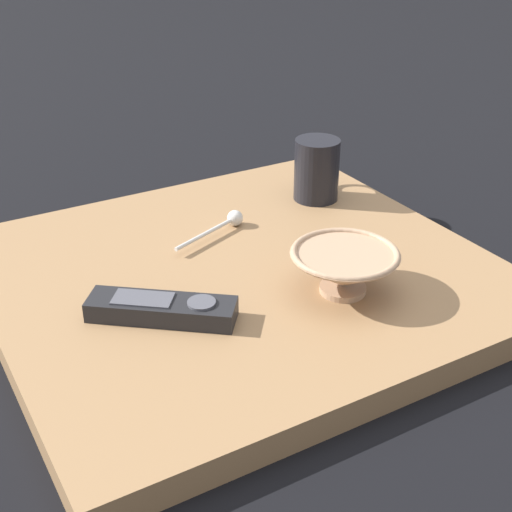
{
  "coord_description": "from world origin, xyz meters",
  "views": [
    {
      "loc": [
        -0.73,
        0.4,
        0.5
      ],
      "look_at": [
        -0.02,
        -0.01,
        0.06
      ],
      "focal_mm": 49.98,
      "sensor_mm": 36.0,
      "label": 1
    }
  ],
  "objects_px": {
    "coffee_mug": "(317,169)",
    "teaspoon": "(228,222)",
    "cereal_bowl": "(344,268)",
    "tv_remote_near": "(162,309)"
  },
  "relations": [
    {
      "from": "cereal_bowl",
      "to": "coffee_mug",
      "type": "height_order",
      "value": "coffee_mug"
    },
    {
      "from": "teaspoon",
      "to": "tv_remote_near",
      "type": "distance_m",
      "value": 0.25
    },
    {
      "from": "teaspoon",
      "to": "tv_remote_near",
      "type": "height_order",
      "value": "tv_remote_near"
    },
    {
      "from": "coffee_mug",
      "to": "tv_remote_near",
      "type": "relative_size",
      "value": 0.59
    },
    {
      "from": "cereal_bowl",
      "to": "coffee_mug",
      "type": "bearing_deg",
      "value": -27.7
    },
    {
      "from": "coffee_mug",
      "to": "teaspoon",
      "type": "distance_m",
      "value": 0.18
    },
    {
      "from": "teaspoon",
      "to": "tv_remote_near",
      "type": "xyz_separation_m",
      "value": [
        -0.17,
        0.18,
        0.0
      ]
    },
    {
      "from": "cereal_bowl",
      "to": "tv_remote_near",
      "type": "relative_size",
      "value": 0.81
    },
    {
      "from": "teaspoon",
      "to": "tv_remote_near",
      "type": "relative_size",
      "value": 0.78
    },
    {
      "from": "cereal_bowl",
      "to": "tv_remote_near",
      "type": "bearing_deg",
      "value": 75.16
    }
  ]
}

